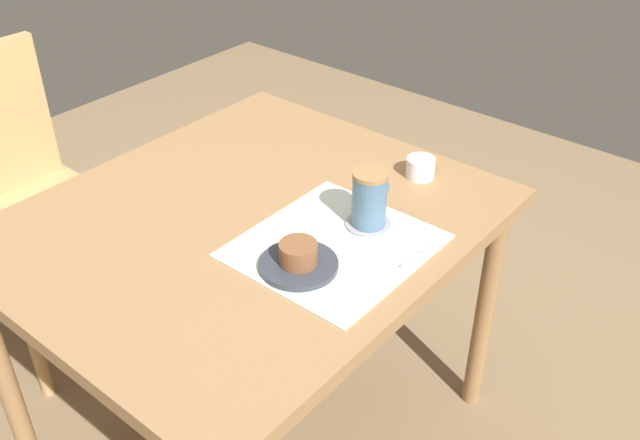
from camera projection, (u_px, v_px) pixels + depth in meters
ground_plane at (262, 430)px, 2.00m from camera, size 4.40×4.40×0.02m
dining_table at (249, 244)px, 1.64m from camera, size 1.05×0.90×0.71m
wooden_chair at (20, 194)px, 2.07m from camera, size 0.43×0.43×0.91m
placemat at (335, 246)px, 1.51m from camera, size 0.39×0.36×0.00m
pastry_plate at (299, 265)px, 1.44m from camera, size 0.16×0.16×0.01m
pastry at (298, 253)px, 1.42m from camera, size 0.08×0.08×0.05m
coffee_coaster at (368, 224)px, 1.56m from camera, size 0.10×0.10×0.00m
coffee_mug at (370, 198)px, 1.53m from camera, size 0.11×0.08×0.13m
teaspoon at (422, 254)px, 1.47m from camera, size 0.13×0.03×0.01m
sugar_bowl at (420, 168)px, 1.74m from camera, size 0.07×0.07×0.05m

